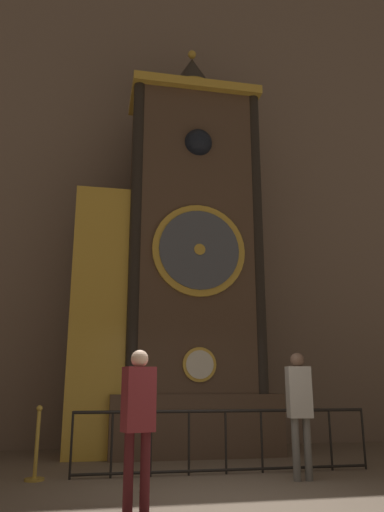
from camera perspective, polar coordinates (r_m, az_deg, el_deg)
name	(u,v)px	position (r m, az deg, el deg)	size (l,w,h in m)	color
ground_plane	(228,504)	(6.39, 4.14, -26.40)	(28.00, 28.00, 0.00)	brown
cathedral_back_wall	(162,150)	(13.24, -3.50, 12.04)	(24.00, 0.32, 14.49)	#7A6656
clock_tower	(177,266)	(10.68, -1.69, -1.18)	(4.16, 1.77, 9.19)	brown
railing_fence	(226,438)	(8.27, 3.88, -20.00)	(4.71, 0.05, 0.95)	black
visitor_near	(138,412)	(5.86, -6.16, -17.32)	(0.39, 0.31, 1.71)	#461518
visitor_far	(299,402)	(7.80, 12.18, -15.99)	(0.36, 0.25, 1.79)	#58554F
stanchion_post	(36,456)	(8.04, -17.39, -20.95)	(0.28, 0.28, 1.03)	#B28E33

